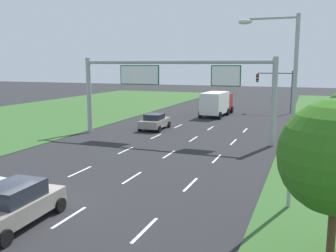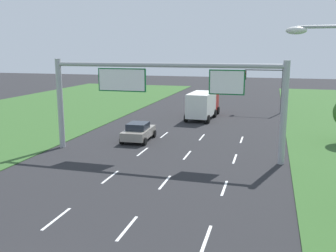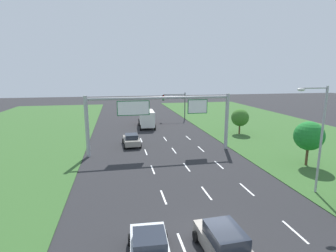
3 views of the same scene
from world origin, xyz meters
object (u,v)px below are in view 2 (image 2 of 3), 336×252
Objects in this scene: sign_gantry at (163,89)px; traffic_light_mast at (266,81)px; car_mid_lane at (138,132)px; box_truck at (203,104)px.

sign_gantry reaches higher than traffic_light_mast.
car_mid_lane is at bearing 131.29° from sign_gantry.
traffic_light_mast reaches higher than car_mid_lane.
sign_gantry is at bearing -107.52° from traffic_light_mast.
box_truck is 0.43× the size of sign_gantry.
box_truck is at bearing 89.46° from sign_gantry.
box_truck is 9.16m from traffic_light_mast.
sign_gantry is (3.26, -3.71, 4.10)m from car_mid_lane.
car_mid_lane is at bearing -103.46° from box_truck.
box_truck is at bearing 71.92° from car_mid_lane.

